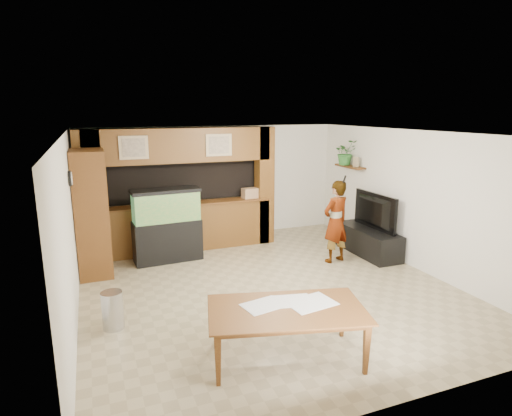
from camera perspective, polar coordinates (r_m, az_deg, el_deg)
name	(u,v)px	position (r m, az deg, el deg)	size (l,w,h in m)	color
floor	(267,287)	(7.44, 1.48, -10.47)	(6.50, 6.50, 0.00)	tan
ceiling	(268,133)	(6.84, 1.61, 9.95)	(6.50, 6.50, 0.00)	white
wall_back	(214,183)	(10.04, -5.67, 3.40)	(6.00, 6.00, 0.00)	silver
wall_left	(69,232)	(6.52, -23.61, -2.90)	(6.50, 6.50, 0.00)	silver
wall_right	(414,200)	(8.62, 20.27, 1.06)	(6.50, 6.50, 0.00)	silver
partition	(178,189)	(9.24, -10.31, 2.49)	(4.20, 0.99, 2.60)	brown
wall_clock	(70,178)	(7.38, -23.52, 3.63)	(0.05, 0.25, 0.25)	black
wall_shelf	(350,166)	(9.99, 12.42, 5.43)	(0.25, 0.90, 0.04)	brown
pantry_cabinet	(92,213)	(8.25, -21.05, -0.65)	(0.57, 0.93, 2.28)	brown
trash_can	(113,310)	(6.36, -18.58, -12.80)	(0.29, 0.29, 0.53)	#B2B2B7
aquarium	(167,226)	(8.64, -11.79, -2.37)	(1.32, 0.49, 1.46)	black
tv_stand	(368,241)	(9.29, 14.70, -4.30)	(0.59, 1.61, 0.54)	black
television	(370,211)	(9.13, 14.93, -0.45)	(1.29, 0.17, 0.74)	black
photo_frame	(356,162)	(9.79, 13.17, 6.01)	(0.03, 0.16, 0.22)	tan
potted_plant	(346,152)	(10.07, 11.85, 7.27)	(0.52, 0.45, 0.57)	#2D702C
person	(336,222)	(8.53, 10.58, -1.80)	(0.60, 0.39, 1.64)	tan
microphone	(344,179)	(8.25, 11.71, 3.77)	(0.03, 0.03, 0.15)	black
dining_table	(287,335)	(5.35, 4.15, -16.58)	(1.86, 1.04, 0.66)	brown
newspaper_a	(311,303)	(5.39, 7.31, -12.43)	(0.57, 0.42, 0.01)	silver
newspaper_b	(264,305)	(5.29, 1.01, -12.85)	(0.49, 0.36, 0.01)	silver
newspaper_c	(291,301)	(5.41, 4.75, -12.24)	(0.50, 0.36, 0.01)	silver
counter_box	(250,193)	(9.50, -0.82, 2.00)	(0.33, 0.22, 0.22)	#A07957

